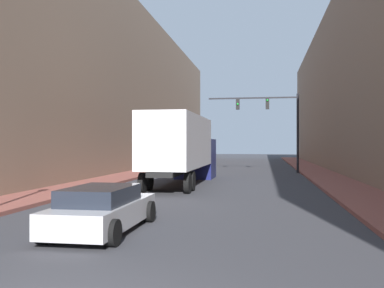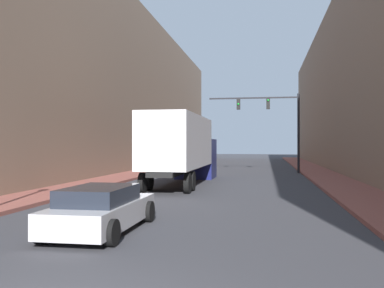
# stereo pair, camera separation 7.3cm
# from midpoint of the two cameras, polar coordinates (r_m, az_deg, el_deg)

# --- Properties ---
(sidewalk_right) EXTENTS (2.70, 80.00, 0.15)m
(sidewalk_right) POSITION_cam_midpoint_polar(r_m,az_deg,el_deg) (35.45, 16.66, -3.76)
(sidewalk_right) COLOR brown
(sidewalk_right) RESTS_ON ground
(sidewalk_left) EXTENTS (2.70, 80.00, 0.15)m
(sidewalk_left) POSITION_cam_midpoint_polar(r_m,az_deg,el_deg) (36.55, -5.93, -3.65)
(sidewalk_left) COLOR brown
(sidewalk_left) RESTS_ON ground
(building_right) EXTENTS (6.00, 80.00, 14.68)m
(building_right) POSITION_cam_midpoint_polar(r_m,az_deg,el_deg) (36.49, 23.51, 7.78)
(building_right) COLOR #846B56
(building_right) RESTS_ON ground
(building_left) EXTENTS (6.00, 80.00, 15.38)m
(building_left) POSITION_cam_midpoint_polar(r_m,az_deg,el_deg) (38.27, -12.27, 7.95)
(building_left) COLOR #846B56
(building_left) RESTS_ON ground
(semi_truck) EXTENTS (2.54, 12.14, 3.96)m
(semi_truck) POSITION_cam_midpoint_polar(r_m,az_deg,el_deg) (25.40, -1.05, -0.47)
(semi_truck) COLOR silver
(semi_truck) RESTS_ON ground
(sedan_car) EXTENTS (1.98, 4.48, 1.23)m
(sedan_car) POSITION_cam_midpoint_polar(r_m,az_deg,el_deg) (11.99, -11.81, -8.52)
(sedan_car) COLOR #B7B7BC
(sedan_car) RESTS_ON ground
(traffic_signal_gantry) EXTENTS (7.56, 0.35, 6.59)m
(traffic_signal_gantry) POSITION_cam_midpoint_polar(r_m,az_deg,el_deg) (36.51, 11.24, 3.47)
(traffic_signal_gantry) COLOR black
(traffic_signal_gantry) RESTS_ON ground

